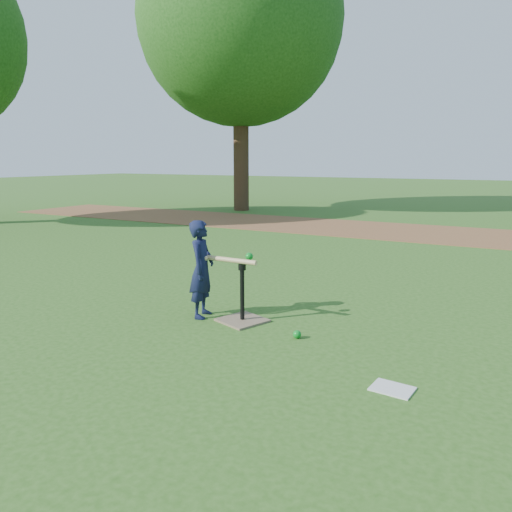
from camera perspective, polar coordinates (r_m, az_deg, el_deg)
The scene contains 8 objects.
ground at distance 5.20m, azimuth -0.17°, elevation -7.84°, with size 80.00×80.00×0.00m, color #285116.
dirt_strip at distance 12.16m, azimuth 17.14°, elevation 2.64°, with size 24.00×3.00×0.01m, color brown.
child at distance 5.36m, azimuth -6.21°, elevation -1.50°, with size 0.38×0.25×1.05m, color #111633.
wiffle_ball_ground at distance 4.82m, azimuth 4.72°, elevation -8.92°, with size 0.08×0.08×0.08m, color #0B801E.
clipboard at distance 3.96m, azimuth 15.31°, elevation -14.42°, with size 0.30×0.23×0.01m, color silver.
batting_tee at distance 5.27m, azimuth -1.57°, elevation -6.33°, with size 0.55×0.55×0.61m.
swing_action at distance 5.18m, azimuth -2.76°, elevation -0.36°, with size 0.63×0.19×0.11m.
tree_left at distance 17.10m, azimuth -1.80°, elevation 25.22°, with size 6.40×6.40×9.08m.
Camera 1 is at (2.37, -4.31, 1.68)m, focal length 35.00 mm.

